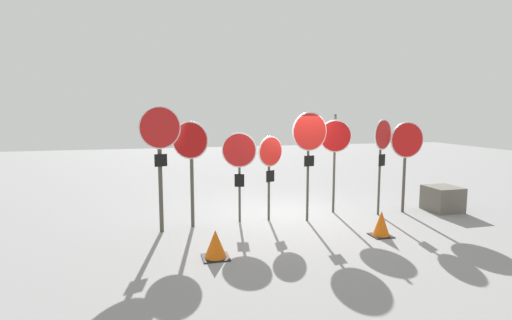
# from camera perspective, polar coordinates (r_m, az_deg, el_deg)

# --- Properties ---
(ground_plane) EXTENTS (40.00, 40.00, 0.00)m
(ground_plane) POSITION_cam_1_polar(r_m,az_deg,el_deg) (9.88, 4.77, -8.33)
(ground_plane) COLOR gray
(stop_sign_0) EXTENTS (0.88, 0.29, 2.72)m
(stop_sign_0) POSITION_cam_1_polar(r_m,az_deg,el_deg) (8.65, -13.54, 2.15)
(stop_sign_0) COLOR #474238
(stop_sign_0) RESTS_ON ground
(stop_sign_1) EXTENTS (0.77, 0.37, 2.39)m
(stop_sign_1) POSITION_cam_1_polar(r_m,az_deg,el_deg) (8.93, -9.31, 1.19)
(stop_sign_1) COLOR #474238
(stop_sign_1) RESTS_ON ground
(stop_sign_2) EXTENTS (0.79, 0.24, 2.12)m
(stop_sign_2) POSITION_cam_1_polar(r_m,az_deg,el_deg) (9.23, -2.40, 0.51)
(stop_sign_2) COLOR #474238
(stop_sign_2) RESTS_ON ground
(stop_sign_3) EXTENTS (0.66, 0.33, 2.03)m
(stop_sign_3) POSITION_cam_1_polar(r_m,az_deg,el_deg) (9.40, 2.04, 0.21)
(stop_sign_3) COLOR #474238
(stop_sign_3) RESTS_ON ground
(stop_sign_4) EXTENTS (0.90, 0.17, 2.59)m
(stop_sign_4) POSITION_cam_1_polar(r_m,az_deg,el_deg) (9.36, 7.65, 2.96)
(stop_sign_4) COLOR #474238
(stop_sign_4) RESTS_ON ground
(stop_sign_5) EXTENTS (0.80, 0.23, 2.53)m
(stop_sign_5) POSITION_cam_1_polar(r_m,az_deg,el_deg) (10.28, 11.24, 2.45)
(stop_sign_5) COLOR #474238
(stop_sign_5) RESTS_ON ground
(stop_sign_6) EXTENTS (0.68, 0.38, 2.41)m
(stop_sign_6) POSITION_cam_1_polar(r_m,az_deg,el_deg) (10.34, 17.60, 2.26)
(stop_sign_6) COLOR #474238
(stop_sign_6) RESTS_ON ground
(stop_sign_7) EXTENTS (0.92, 0.14, 2.34)m
(stop_sign_7) POSITION_cam_1_polar(r_m,az_deg,el_deg) (10.82, 20.71, 1.70)
(stop_sign_7) COLOR #474238
(stop_sign_7) RESTS_ON ground
(traffic_cone_0) EXTENTS (0.48, 0.48, 0.51)m
(traffic_cone_0) POSITION_cam_1_polar(r_m,az_deg,el_deg) (7.28, -5.82, -11.89)
(traffic_cone_0) COLOR black
(traffic_cone_0) RESTS_ON ground
(traffic_cone_1) EXTENTS (0.42, 0.42, 0.54)m
(traffic_cone_1) POSITION_cam_1_polar(r_m,az_deg,el_deg) (8.85, 17.47, -8.68)
(traffic_cone_1) COLOR black
(traffic_cone_1) RESTS_ON ground
(storage_crate) EXTENTS (0.78, 0.83, 0.65)m
(storage_crate) POSITION_cam_1_polar(r_m,az_deg,el_deg) (11.61, 25.10, -5.03)
(storage_crate) COLOR #605B51
(storage_crate) RESTS_ON ground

